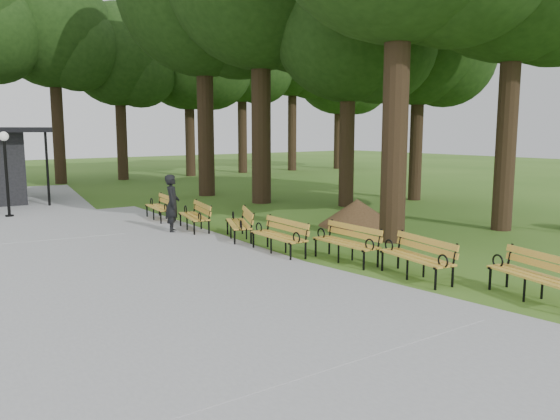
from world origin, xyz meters
TOP-DOWN VIEW (x-y plane):
  - ground at (0.00, 0.00)m, footprint 100.00×100.00m
  - path at (-4.00, 3.00)m, footprint 12.00×38.00m
  - person at (-0.93, 4.98)m, footprint 0.68×0.76m
  - lamp_post at (-4.30, 10.95)m, footprint 0.32×0.32m
  - dirt_mound at (4.51, 2.70)m, footprint 2.24×2.24m
  - bench_0 at (1.37, -4.99)m, footprint 1.05×2.00m
  - bench_1 at (0.83, -2.75)m, footprint 0.94×1.98m
  - bench_2 at (0.68, -0.81)m, footprint 0.65×1.90m
  - bench_3 at (-0.10, 0.78)m, footprint 0.70×1.92m
  - bench_4 at (0.08, 2.89)m, footprint 1.37×1.99m
  - bench_5 at (-0.29, 4.83)m, footprint 1.04×1.99m
  - bench_6 at (-0.31, 7.24)m, footprint 0.89×1.97m
  - lawn_tree_1 at (7.23, 6.11)m, footprint 6.07×6.07m
  - lawn_tree_5 at (11.03, 5.77)m, footprint 5.71×5.71m
  - tree_backdrop at (6.71, 22.73)m, footprint 36.94×8.19m

SIDE VIEW (x-z plane):
  - ground at x=0.00m, z-range 0.00..0.00m
  - path at x=-4.00m, z-range 0.00..0.06m
  - dirt_mound at x=4.51m, z-range 0.00..0.83m
  - bench_0 at x=1.37m, z-range 0.00..0.88m
  - bench_1 at x=0.83m, z-range 0.00..0.88m
  - bench_2 at x=0.68m, z-range 0.00..0.88m
  - bench_3 at x=-0.10m, z-range 0.00..0.88m
  - bench_4 at x=0.08m, z-range 0.00..0.88m
  - bench_5 at x=-0.29m, z-range 0.00..0.88m
  - bench_6 at x=-0.31m, z-range 0.00..0.88m
  - person at x=-0.93m, z-range 0.00..1.75m
  - lamp_post at x=-4.30m, z-range 0.67..3.66m
  - lawn_tree_5 at x=11.03m, z-range 2.00..11.81m
  - lawn_tree_1 at x=7.23m, z-range 2.02..12.22m
  - tree_backdrop at x=6.71m, z-range 0.00..16.24m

